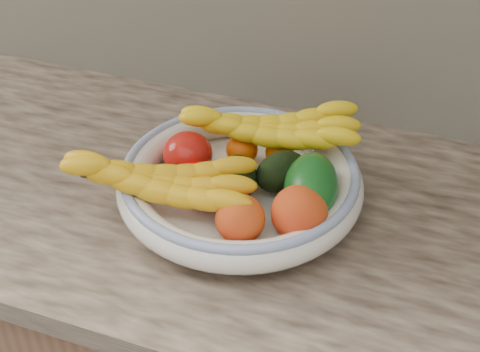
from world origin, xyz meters
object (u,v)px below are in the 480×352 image
at_px(fruit_bowl, 240,182).
at_px(banana_bunch_back, 269,133).
at_px(banana_bunch_front, 159,186).
at_px(green_mango, 311,186).

bearing_deg(fruit_bowl, banana_bunch_back, 79.74).
height_order(banana_bunch_back, banana_bunch_front, banana_bunch_back).
xyz_separation_m(fruit_bowl, green_mango, (0.12, -0.01, 0.03)).
distance_m(green_mango, banana_bunch_back, 0.14).
relative_size(fruit_bowl, banana_bunch_front, 1.27).
xyz_separation_m(green_mango, banana_bunch_front, (-0.21, -0.08, 0.01)).
distance_m(banana_bunch_back, banana_bunch_front, 0.21).
bearing_deg(fruit_bowl, banana_bunch_front, -136.28).
bearing_deg(green_mango, fruit_bowl, 162.22).
bearing_deg(banana_bunch_front, banana_bunch_back, 43.61).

